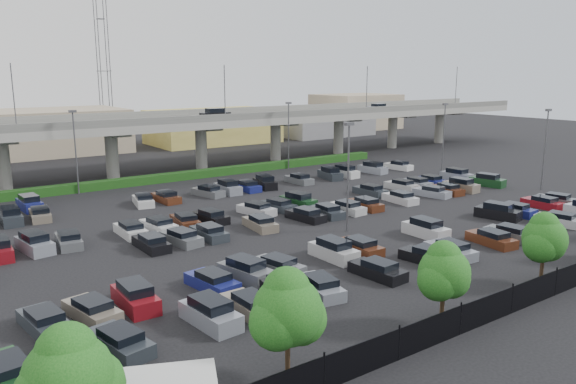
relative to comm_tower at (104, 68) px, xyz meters
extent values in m
plane|color=black|center=(-4.00, -74.00, -15.61)|extent=(280.00, 280.00, 0.00)
cube|color=gray|center=(-4.00, -42.00, -8.36)|extent=(150.00, 13.00, 1.10)
cube|color=#5B5B57|center=(-4.00, -48.25, -7.31)|extent=(150.00, 0.50, 1.00)
cube|color=#5B5B57|center=(-4.00, -35.75, -7.31)|extent=(150.00, 0.50, 1.00)
cylinder|color=gray|center=(-27.00, -42.00, -12.26)|extent=(1.80, 1.80, 6.70)
cube|color=#5B5B57|center=(-27.00, -42.00, -9.11)|extent=(2.60, 9.75, 0.50)
cylinder|color=gray|center=(-13.00, -42.00, -12.26)|extent=(1.80, 1.80, 6.70)
cube|color=#5B5B57|center=(-13.00, -42.00, -9.11)|extent=(2.60, 9.75, 0.50)
cylinder|color=gray|center=(1.00, -42.00, -12.26)|extent=(1.80, 1.80, 6.70)
cube|color=#5B5B57|center=(1.00, -42.00, -9.11)|extent=(2.60, 9.75, 0.50)
cylinder|color=gray|center=(15.00, -42.00, -12.26)|extent=(1.80, 1.80, 6.70)
cube|color=#5B5B57|center=(15.00, -42.00, -9.11)|extent=(2.60, 9.75, 0.50)
cylinder|color=gray|center=(29.00, -42.00, -12.26)|extent=(1.80, 1.80, 6.70)
cube|color=#5B5B57|center=(29.00, -42.00, -9.11)|extent=(2.60, 9.75, 0.50)
cylinder|color=gray|center=(43.00, -42.00, -12.26)|extent=(1.80, 1.80, 6.70)
cube|color=#5B5B57|center=(43.00, -42.00, -9.11)|extent=(2.60, 9.75, 0.50)
cylinder|color=gray|center=(57.00, -42.00, -12.26)|extent=(1.80, 1.80, 6.70)
cube|color=#5B5B57|center=(57.00, -42.00, -9.11)|extent=(2.60, 9.75, 0.50)
cube|color=black|center=(2.00, -45.00, -7.29)|extent=(4.40, 1.82, 1.05)
cube|color=black|center=(2.00, -45.00, -6.47)|extent=(2.60, 1.60, 0.65)
cube|color=gray|center=(36.00, -45.00, -7.40)|extent=(4.40, 1.82, 0.82)
cube|color=black|center=(36.00, -45.00, -6.77)|extent=(2.30, 1.60, 0.50)
cylinder|color=#4E4E53|center=(-26.00, -48.10, -3.81)|extent=(0.14, 0.14, 8.00)
cylinder|color=#4E4E53|center=(2.00, -48.10, -3.81)|extent=(0.14, 0.14, 8.00)
cylinder|color=#4E4E53|center=(30.00, -48.10, -3.81)|extent=(0.14, 0.14, 8.00)
cylinder|color=#4E4E53|center=(54.00, -48.10, -3.81)|extent=(0.14, 0.14, 8.00)
cube|color=#153E12|center=(-4.00, -49.00, -15.06)|extent=(66.00, 1.60, 1.10)
cube|color=black|center=(-4.00, -102.00, -14.71)|extent=(70.00, 0.06, 1.80)
cylinder|color=black|center=(-23.00, -102.00, -14.61)|extent=(0.10, 0.10, 2.00)
cylinder|color=black|center=(-18.00, -102.00, -14.61)|extent=(0.10, 0.10, 2.00)
cylinder|color=black|center=(-13.00, -102.00, -14.61)|extent=(0.10, 0.10, 2.00)
cylinder|color=black|center=(-8.00, -102.00, -14.61)|extent=(0.10, 0.10, 2.00)
cylinder|color=black|center=(-3.00, -102.00, -14.61)|extent=(0.10, 0.10, 2.00)
sphere|color=#154B14|center=(-34.00, -100.58, -11.88)|extent=(3.37, 3.37, 3.37)
sphere|color=#154B14|center=(-33.96, -100.46, -10.91)|extent=(2.29, 2.29, 2.29)
cylinder|color=#332316|center=(-24.00, -100.45, -14.52)|extent=(0.26, 0.26, 2.18)
sphere|color=#154B14|center=(-24.00, -100.45, -11.85)|extent=(3.39, 3.39, 3.39)
sphere|color=#154B14|center=(-23.21, -100.35, -12.46)|extent=(2.67, 2.67, 2.67)
sphere|color=#154B14|center=(-24.67, -100.53, -12.22)|extent=(2.67, 2.67, 2.67)
sphere|color=#154B14|center=(-23.96, -100.33, -10.88)|extent=(2.30, 2.30, 2.30)
cylinder|color=#332316|center=(-13.00, -100.67, -14.63)|extent=(0.26, 0.26, 1.96)
sphere|color=#154B14|center=(-13.00, -100.67, -12.24)|extent=(3.04, 3.04, 3.04)
sphere|color=#154B14|center=(-12.29, -100.57, -12.79)|extent=(2.39, 2.39, 2.39)
sphere|color=#154B14|center=(-13.60, -100.75, -12.57)|extent=(2.39, 2.39, 2.39)
sphere|color=#154B14|center=(-12.96, -100.55, -11.37)|extent=(2.06, 2.06, 2.06)
cylinder|color=#332316|center=(-2.00, -100.39, -14.63)|extent=(0.26, 0.26, 1.97)
sphere|color=#154B14|center=(-2.00, -100.39, -12.22)|extent=(3.07, 3.07, 3.07)
sphere|color=#154B14|center=(-1.29, -100.29, -12.76)|extent=(2.41, 2.41, 2.41)
sphere|color=#154B14|center=(-2.60, -100.47, -12.55)|extent=(2.41, 2.41, 2.41)
sphere|color=#154B14|center=(-1.96, -100.27, -11.34)|extent=(2.08, 2.08, 2.08)
cube|color=silver|center=(-30.96, -99.36, -13.63)|extent=(6.86, 4.65, 0.22)
cube|color=#163F1D|center=(-35.00, -92.50, -15.20)|extent=(2.32, 4.58, 0.82)
cube|color=black|center=(-35.00, -92.70, -14.57)|extent=(1.86, 2.47, 0.50)
cube|color=#163F1D|center=(-32.25, -92.50, -15.09)|extent=(2.39, 4.60, 1.05)
cube|color=black|center=(-32.25, -92.50, -14.27)|extent=(1.94, 2.79, 0.65)
cube|color=#2B3037|center=(-29.50, -92.50, -15.20)|extent=(2.64, 4.67, 0.82)
cube|color=black|center=(-29.50, -92.70, -14.57)|extent=(2.02, 2.57, 0.50)
cube|color=gray|center=(-24.00, -92.50, -15.09)|extent=(2.23, 4.55, 1.05)
cube|color=black|center=(-24.00, -92.50, -14.27)|extent=(1.84, 2.74, 0.65)
cube|color=slate|center=(-21.25, -92.50, -15.20)|extent=(1.94, 4.45, 0.82)
cube|color=black|center=(-21.25, -92.70, -14.57)|extent=(1.66, 2.34, 0.50)
cube|color=black|center=(-18.50, -92.50, -15.09)|extent=(2.47, 4.63, 1.05)
cube|color=black|center=(-18.50, -92.50, -14.27)|extent=(1.98, 2.81, 0.65)
cube|color=gray|center=(-15.75, -92.50, -15.20)|extent=(2.50, 4.63, 0.82)
cube|color=black|center=(-15.75, -92.70, -14.57)|extent=(1.95, 2.53, 0.50)
cube|color=black|center=(-10.25, -92.50, -15.20)|extent=(2.15, 4.53, 0.82)
cube|color=black|center=(-10.25, -92.70, -14.57)|extent=(1.77, 2.42, 0.50)
cube|color=black|center=(-4.75, -92.50, -15.20)|extent=(2.48, 4.63, 0.82)
cube|color=black|center=(-4.75, -92.70, -14.57)|extent=(1.94, 2.52, 0.50)
cube|color=gray|center=(-2.00, -92.50, -15.20)|extent=(2.16, 4.53, 0.82)
cube|color=black|center=(-2.00, -92.70, -14.57)|extent=(1.78, 2.42, 0.50)
cube|color=#532716|center=(3.50, -92.50, -15.20)|extent=(2.31, 4.58, 0.82)
cube|color=black|center=(3.50, -92.70, -14.57)|extent=(1.85, 2.47, 0.50)
cube|color=#595D61|center=(6.25, -92.50, -15.20)|extent=(2.24, 4.56, 0.82)
cube|color=black|center=(6.25, -92.70, -14.57)|extent=(1.82, 2.45, 0.50)
cube|color=silver|center=(14.50, -92.50, -15.20)|extent=(2.64, 4.67, 0.82)
cube|color=black|center=(14.50, -92.70, -14.57)|extent=(2.02, 2.57, 0.50)
cube|color=#2B3037|center=(-32.25, -87.50, -15.20)|extent=(2.37, 4.60, 0.82)
cube|color=black|center=(-32.25, -87.70, -14.57)|extent=(1.88, 2.49, 0.50)
cube|color=slate|center=(-29.50, -87.50, -15.20)|extent=(2.66, 4.67, 0.82)
cube|color=black|center=(-29.50, -87.70, -14.57)|extent=(2.03, 2.57, 0.50)
cube|color=maroon|center=(-26.75, -87.50, -15.09)|extent=(1.87, 4.42, 1.05)
cube|color=black|center=(-26.75, -87.50, -14.27)|extent=(1.63, 2.62, 0.65)
cube|color=navy|center=(-21.25, -87.50, -15.20)|extent=(2.40, 4.61, 0.82)
cube|color=black|center=(-21.25, -87.70, -14.57)|extent=(1.90, 2.49, 0.50)
cube|color=#595D61|center=(-18.50, -87.50, -15.09)|extent=(2.66, 4.67, 1.05)
cube|color=black|center=(-18.50, -87.50, -14.27)|extent=(2.09, 2.87, 0.65)
cube|color=#595D61|center=(-15.75, -87.50, -15.20)|extent=(2.65, 4.67, 0.82)
cube|color=black|center=(-15.75, -87.70, -14.57)|extent=(2.02, 2.57, 0.50)
cube|color=#BDBDBF|center=(-10.25, -87.50, -15.09)|extent=(1.93, 4.45, 1.05)
cube|color=black|center=(-10.25, -87.50, -14.27)|extent=(1.67, 2.64, 0.65)
cube|color=#532716|center=(-7.50, -87.50, -15.20)|extent=(1.86, 4.41, 0.82)
cube|color=black|center=(-7.50, -87.70, -14.57)|extent=(1.62, 2.31, 0.50)
cube|color=silver|center=(0.75, -87.50, -15.09)|extent=(1.87, 4.42, 1.05)
cube|color=black|center=(0.75, -87.50, -14.27)|extent=(1.63, 2.62, 0.65)
cube|color=black|center=(11.75, -87.50, -15.09)|extent=(2.72, 4.69, 1.05)
cube|color=black|center=(11.75, -87.50, -14.27)|extent=(2.12, 2.88, 0.65)
cube|color=navy|center=(14.50, -87.50, -15.20)|extent=(2.17, 4.53, 0.82)
cube|color=black|center=(14.50, -87.70, -14.57)|extent=(1.78, 2.42, 0.50)
cube|color=maroon|center=(20.00, -87.50, -15.20)|extent=(1.94, 4.45, 0.82)
cube|color=black|center=(20.00, -87.70, -14.57)|extent=(1.67, 2.34, 0.50)
cube|color=#595D61|center=(22.75, -87.50, -15.20)|extent=(2.59, 4.66, 0.82)
cube|color=black|center=(22.75, -87.70, -14.57)|extent=(1.99, 2.55, 0.50)
cube|color=black|center=(-21.25, -76.50, -15.20)|extent=(1.90, 4.43, 0.82)
cube|color=black|center=(-21.25, -76.70, -14.57)|extent=(1.64, 2.33, 0.50)
cube|color=#595D61|center=(-18.50, -76.50, -15.20)|extent=(2.49, 4.63, 0.82)
cube|color=black|center=(-18.50, -76.70, -14.57)|extent=(1.94, 2.52, 0.50)
cube|color=#2B3037|center=(-15.75, -76.50, -15.20)|extent=(1.89, 4.43, 0.82)
cube|color=black|center=(-15.75, -76.70, -14.57)|extent=(1.64, 2.33, 0.50)
cube|color=slate|center=(-10.25, -76.50, -15.20)|extent=(2.26, 4.56, 0.82)
cube|color=black|center=(-10.25, -76.70, -14.57)|extent=(1.83, 2.45, 0.50)
cube|color=black|center=(-4.75, -76.50, -15.20)|extent=(2.34, 4.59, 0.82)
cube|color=black|center=(-4.75, -76.70, -14.57)|extent=(1.87, 2.48, 0.50)
cube|color=#2B3037|center=(-2.00, -76.50, -15.20)|extent=(2.18, 4.54, 0.82)
cube|color=black|center=(-2.00, -76.70, -14.57)|extent=(1.79, 2.42, 0.50)
cube|color=#BDBDBF|center=(0.75, -76.50, -15.20)|extent=(2.14, 4.52, 0.82)
cube|color=black|center=(0.75, -76.70, -14.57)|extent=(1.77, 2.41, 0.50)
cube|color=#532716|center=(3.50, -76.50, -15.20)|extent=(2.08, 4.50, 0.82)
cube|color=black|center=(3.50, -76.70, -14.57)|extent=(1.74, 2.39, 0.50)
cube|color=silver|center=(9.00, -76.50, -15.20)|extent=(2.10, 4.51, 0.82)
cube|color=black|center=(9.00, -76.70, -14.57)|extent=(1.75, 2.40, 0.50)
cube|color=gray|center=(14.50, -76.50, -15.20)|extent=(2.66, 4.68, 0.82)
cube|color=black|center=(14.50, -76.70, -14.57)|extent=(2.03, 2.57, 0.50)
cube|color=#532716|center=(17.25, -76.50, -15.20)|extent=(2.29, 4.57, 0.82)
cube|color=black|center=(17.25, -76.70, -14.57)|extent=(1.84, 2.46, 0.50)
cube|color=slate|center=(20.00, -76.50, -15.09)|extent=(2.17, 4.53, 1.05)
cube|color=black|center=(20.00, -76.50, -14.27)|extent=(1.81, 2.72, 0.65)
cube|color=#163F1D|center=(25.50, -76.50, -15.09)|extent=(2.69, 4.68, 1.05)
cube|color=black|center=(25.50, -76.50, -14.27)|extent=(2.10, 2.87, 0.65)
cube|color=gray|center=(-29.50, -71.50, -15.09)|extent=(2.48, 4.63, 1.05)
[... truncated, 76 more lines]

